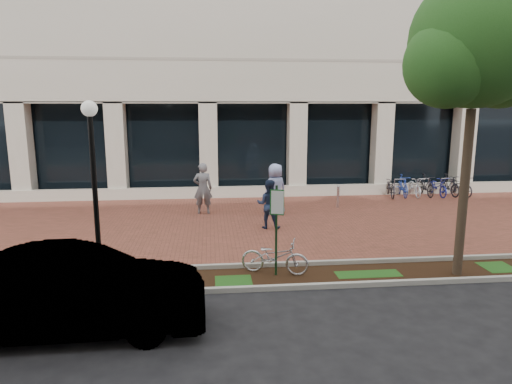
{
  "coord_description": "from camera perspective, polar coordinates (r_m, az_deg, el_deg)",
  "views": [
    {
      "loc": [
        -1.95,
        -15.59,
        4.14
      ],
      "look_at": [
        -0.44,
        -0.8,
        1.26
      ],
      "focal_mm": 32.0,
      "sensor_mm": 36.0,
      "label": 1
    }
  ],
  "objects": [
    {
      "name": "lamppost",
      "position": [
        11.07,
        -19.56,
        1.2
      ],
      "size": [
        0.36,
        0.36,
        4.21
      ],
      "color": "black",
      "rests_on": "ground"
    },
    {
      "name": "bollard",
      "position": [
        18.67,
        10.21,
        -0.54
      ],
      "size": [
        0.12,
        0.12,
        0.93
      ],
      "color": "#BCBCC1",
      "rests_on": "ground"
    },
    {
      "name": "pedestrian_right",
      "position": [
        17.24,
        2.43,
        0.37
      ],
      "size": [
        1.13,
        0.98,
        1.94
      ],
      "primitive_type": "imported",
      "rotation": [
        0.0,
        0.0,
        3.61
      ],
      "color": "#8392C3",
      "rests_on": "ground"
    },
    {
      "name": "sedan_near_curb",
      "position": [
        9.09,
        -21.83,
        -11.56
      ],
      "size": [
        4.77,
        1.77,
        1.56
      ],
      "primitive_type": "imported",
      "rotation": [
        0.0,
        0.0,
        1.6
      ],
      "color": "#BCBBC1",
      "rests_on": "ground"
    },
    {
      "name": "parking_sign",
      "position": [
        10.93,
        2.58,
        -3.33
      ],
      "size": [
        0.34,
        0.07,
        2.25
      ],
      "rotation": [
        0.0,
        0.0,
        -0.31
      ],
      "color": "#163D1E",
      "rests_on": "ground"
    },
    {
      "name": "curb_street_side",
      "position": [
        10.6,
        5.35,
        -11.72
      ],
      "size": [
        40.0,
        0.12,
        0.12
      ],
      "primitive_type": "cube",
      "color": "#A7A79E",
      "rests_on": "ground"
    },
    {
      "name": "pedestrian_mid",
      "position": [
        15.3,
        1.59,
        -1.53
      ],
      "size": [
        0.94,
        0.81,
        1.66
      ],
      "primitive_type": "imported",
      "rotation": [
        0.0,
        0.0,
        2.89
      ],
      "color": "#1B2845",
      "rests_on": "ground"
    },
    {
      "name": "street_tree",
      "position": [
        11.86,
        25.99,
        15.68
      ],
      "size": [
        3.62,
        3.02,
        7.04
      ],
      "color": "#4B3A2A",
      "rests_on": "ground"
    },
    {
      "name": "brick_plaza",
      "position": [
        16.24,
        1.27,
        -3.78
      ],
      "size": [
        40.0,
        9.0,
        0.01
      ],
      "primitive_type": "cube",
      "color": "brown",
      "rests_on": "ground"
    },
    {
      "name": "bike_rack_cluster",
      "position": [
        22.13,
        20.45,
        0.71
      ],
      "size": [
        4.15,
        1.77,
        0.99
      ],
      "rotation": [
        0.0,
        0.0,
        -0.08
      ],
      "color": "black",
      "rests_on": "ground"
    },
    {
      "name": "pedestrian_left",
      "position": [
        17.42,
        -6.66,
        0.45
      ],
      "size": [
        0.72,
        0.48,
        1.96
      ],
      "primitive_type": "imported",
      "rotation": [
        0.0,
        0.0,
        3.15
      ],
      "color": "#5B5C60",
      "rests_on": "ground"
    },
    {
      "name": "curb_plaza_side",
      "position": [
        11.97,
        3.95,
        -8.98
      ],
      "size": [
        40.0,
        0.12,
        0.12
      ],
      "primitive_type": "cube",
      "color": "#A7A79E",
      "rests_on": "ground"
    },
    {
      "name": "ground",
      "position": [
        16.24,
        1.27,
        -3.8
      ],
      "size": [
        120.0,
        120.0,
        0.0
      ],
      "primitive_type": "plane",
      "color": "black",
      "rests_on": "ground"
    },
    {
      "name": "planting_strip",
      "position": [
        11.3,
        4.6,
        -10.53
      ],
      "size": [
        40.0,
        1.5,
        0.01
      ],
      "primitive_type": "cube",
      "color": "black",
      "rests_on": "ground"
    },
    {
      "name": "locked_bicycle",
      "position": [
        11.34,
        2.36,
        -8.07
      ],
      "size": [
        1.79,
        1.11,
        0.89
      ],
      "primitive_type": "imported",
      "rotation": [
        0.0,
        0.0,
        1.23
      ],
      "color": "#B6B6BB",
      "rests_on": "ground"
    }
  ]
}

